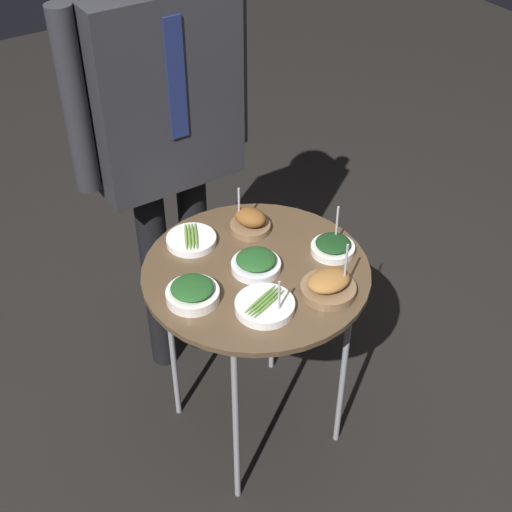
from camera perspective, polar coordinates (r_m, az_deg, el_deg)
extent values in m
plane|color=black|center=(2.64, 0.00, -13.32)|extent=(8.00, 8.00, 0.00)
cylinder|color=brown|center=(2.12, 0.00, -1.24)|extent=(0.68, 0.68, 0.02)
cylinder|color=gray|center=(2.35, 7.02, -9.03)|extent=(0.02, 0.02, 0.72)
cylinder|color=gray|center=(2.19, -1.61, -13.45)|extent=(0.02, 0.02, 0.72)
cylinder|color=gray|center=(2.57, 1.33, -3.40)|extent=(0.02, 0.02, 0.72)
cylinder|color=gray|center=(2.43, -6.75, -6.94)|extent=(0.02, 0.02, 0.72)
cylinder|color=silver|center=(2.01, -5.08, -3.14)|extent=(0.15, 0.15, 0.03)
ellipsoid|color=#1E4C1E|center=(1.99, -5.13, -2.54)|extent=(0.12, 0.12, 0.02)
cylinder|color=brown|center=(2.26, -0.46, 2.34)|extent=(0.13, 0.13, 0.02)
ellipsoid|color=brown|center=(2.23, -0.47, 3.13)|extent=(0.12, 0.13, 0.05)
cylinder|color=#ADADB2|center=(2.23, -1.37, 3.83)|extent=(0.01, 0.01, 0.15)
cylinder|color=silver|center=(2.10, -0.01, -0.80)|extent=(0.15, 0.15, 0.02)
ellipsoid|color=#1E4C1E|center=(2.09, -0.01, -0.25)|extent=(0.12, 0.12, 0.03)
cylinder|color=white|center=(2.21, -5.19, 1.28)|extent=(0.16, 0.16, 0.02)
ellipsoid|color=olive|center=(2.20, -4.81, 1.63)|extent=(0.07, 0.12, 0.01)
ellipsoid|color=olive|center=(2.20, -5.08, 1.61)|extent=(0.07, 0.12, 0.01)
ellipsoid|color=olive|center=(2.20, -5.35, 1.59)|extent=(0.07, 0.12, 0.01)
ellipsoid|color=olive|center=(2.20, -5.62, 1.57)|extent=(0.07, 0.12, 0.01)
cylinder|color=white|center=(1.97, 0.71, -4.02)|extent=(0.17, 0.17, 0.03)
ellipsoid|color=#5B8938|center=(1.95, 1.08, -3.83)|extent=(0.14, 0.06, 0.01)
ellipsoid|color=#5B8938|center=(1.96, 0.83, -3.70)|extent=(0.14, 0.06, 0.01)
ellipsoid|color=#5B8938|center=(1.96, 0.59, -3.58)|extent=(0.14, 0.06, 0.01)
ellipsoid|color=#5B8938|center=(1.97, 0.35, -3.46)|extent=(0.14, 0.06, 0.01)
cylinder|color=#ADADB2|center=(1.92, 1.86, -3.45)|extent=(0.01, 0.01, 0.12)
cylinder|color=silver|center=(2.18, 6.16, 0.57)|extent=(0.13, 0.13, 0.02)
ellipsoid|color=#143816|center=(2.17, 6.20, 1.03)|extent=(0.11, 0.11, 0.02)
cylinder|color=#ADADB2|center=(2.17, 6.48, 2.41)|extent=(0.01, 0.01, 0.14)
cylinder|color=brown|center=(2.03, 5.79, -2.69)|extent=(0.16, 0.16, 0.03)
ellipsoid|color=#93602D|center=(2.01, 5.85, -1.95)|extent=(0.13, 0.10, 0.04)
cylinder|color=#ADADB2|center=(1.99, 7.17, -1.03)|extent=(0.01, 0.01, 0.17)
cylinder|color=black|center=(2.60, -7.93, -1.75)|extent=(0.10, 0.10, 0.82)
cylinder|color=black|center=(2.65, -4.83, -0.51)|extent=(0.10, 0.10, 0.82)
cube|color=#28282D|center=(2.23, -7.69, 13.13)|extent=(0.46, 0.22, 0.62)
cube|color=navy|center=(2.11, -6.40, 13.83)|extent=(0.05, 0.01, 0.37)
cylinder|color=#28282D|center=(2.14, -14.29, 11.73)|extent=(0.08, 0.08, 0.57)
cylinder|color=#28282D|center=(2.34, -1.67, 15.34)|extent=(0.08, 0.08, 0.57)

